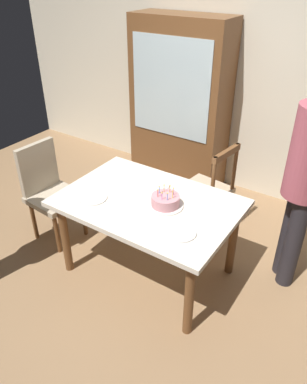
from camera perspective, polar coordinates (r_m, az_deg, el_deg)
ground at (r=3.40m, az=-0.72°, el=-11.78°), size 6.40×6.40×0.00m
back_wall at (r=4.25m, az=13.97°, el=16.78°), size 6.40×0.10×2.60m
dining_table at (r=2.99m, az=-0.80°, el=-2.88°), size 1.40×0.96×0.73m
birthday_cake at (r=2.85m, az=1.85°, el=-1.43°), size 0.28×0.28×0.16m
plate_near_celebrant at (r=3.00m, az=-9.24°, el=-0.91°), size 0.22×0.22×0.01m
plate_far_side at (r=3.12m, az=0.35°, el=0.93°), size 0.22×0.22×0.01m
plate_near_guest at (r=2.61m, az=4.19°, el=-6.24°), size 0.22×0.22×0.01m
fork_near_celebrant at (r=3.10m, az=-11.47°, el=-0.07°), size 0.18×0.02×0.01m
fork_far_side at (r=3.19m, az=-2.16°, el=1.61°), size 0.18×0.04×0.01m
fork_near_guest at (r=2.66m, az=1.00°, el=-5.32°), size 0.18×0.05×0.01m
chair_spindle_back at (r=3.62m, az=8.15°, el=0.10°), size 0.50×0.50×0.95m
chair_upholstered at (r=3.64m, az=-15.83°, el=0.68°), size 0.47×0.47×0.95m
person_guest at (r=2.96m, az=22.39°, el=2.08°), size 0.32×0.32×1.73m
china_cabinet at (r=4.34m, az=4.04°, el=13.12°), size 1.10×0.45×1.90m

